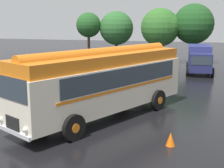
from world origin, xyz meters
TOP-DOWN VIEW (x-y plane):
  - ground_plane at (0.00, 0.00)m, footprint 120.00×120.00m
  - vintage_bus at (0.28, -0.16)m, footprint 6.62×10.14m
  - car_near_left at (-1.18, 14.81)m, footprint 2.02×4.23m
  - car_mid_left at (1.72, 14.73)m, footprint 2.36×4.38m
  - box_van at (4.63, 15.53)m, footprint 2.56×5.86m
  - tree_far_left at (-8.35, 21.09)m, footprint 2.96×2.96m
  - tree_left_of_centre at (-5.32, 22.09)m, footprint 4.05×4.05m
  - tree_centre at (0.33, 20.89)m, footprint 4.41×4.28m
  - tree_right_of_centre at (3.71, 21.66)m, footprint 4.44×4.44m
  - traffic_cone at (3.91, -2.95)m, footprint 0.36×0.36m

SIDE VIEW (x-z plane):
  - ground_plane at x=0.00m, z-range 0.00..0.00m
  - traffic_cone at x=3.91m, z-range 0.00..0.55m
  - car_near_left at x=-1.18m, z-range 0.02..1.68m
  - car_mid_left at x=1.72m, z-range 0.02..1.68m
  - box_van at x=4.63m, z-range 0.11..2.61m
  - vintage_bus at x=0.28m, z-range 0.15..3.64m
  - tree_left_of_centre at x=-5.32m, z-range 1.01..6.94m
  - tree_centre at x=0.33m, z-range 0.96..7.15m
  - tree_far_left at x=-8.35m, z-range 1.37..7.14m
  - tree_right_of_centre at x=3.71m, z-range 1.16..7.80m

